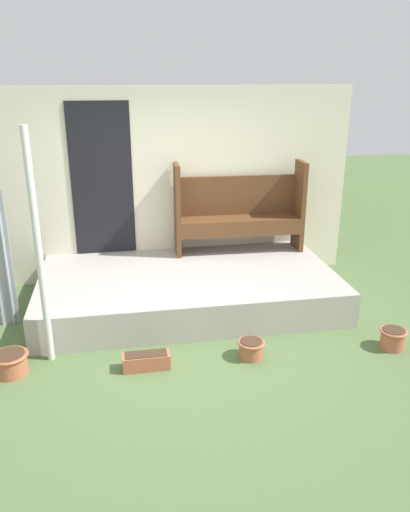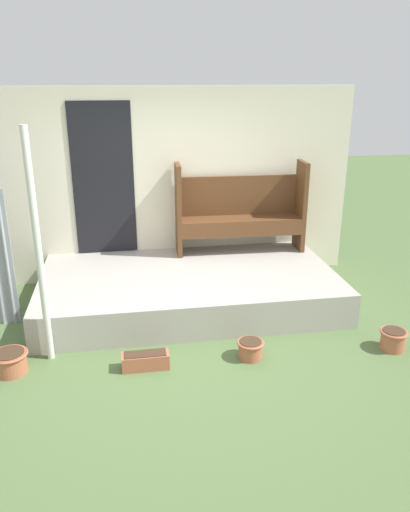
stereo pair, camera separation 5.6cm
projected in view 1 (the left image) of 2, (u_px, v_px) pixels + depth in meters
The scene contains 9 objects.
ground_plane at pixel (184, 343), 5.38m from camera, with size 24.00×24.00×0.00m, color #516B3D.
porch_slab at pixel (188, 289), 6.24m from camera, with size 3.62×1.95×0.41m.
house_wall at pixel (174, 186), 6.79m from camera, with size 4.82×0.08×2.60m.
support_post at pixel (39, 252), 4.69m from camera, with size 0.07×0.07×2.32m.
bench at pixel (239, 208), 6.80m from camera, with size 1.76×0.46×1.23m.
flower_pot_left at pixel (10, 363), 4.80m from camera, with size 0.35×0.35×0.22m.
flower_pot_middle at pixel (251, 348), 5.08m from camera, with size 0.28×0.28×0.19m.
flower_pot_right at pixel (393, 338), 5.25m from camera, with size 0.29×0.29×0.22m.
planter_box_rect at pixel (146, 361), 4.90m from camera, with size 0.46×0.17×0.16m.
Camera 1 is at (-0.60, -4.69, 2.73)m, focal length 35.00 mm.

